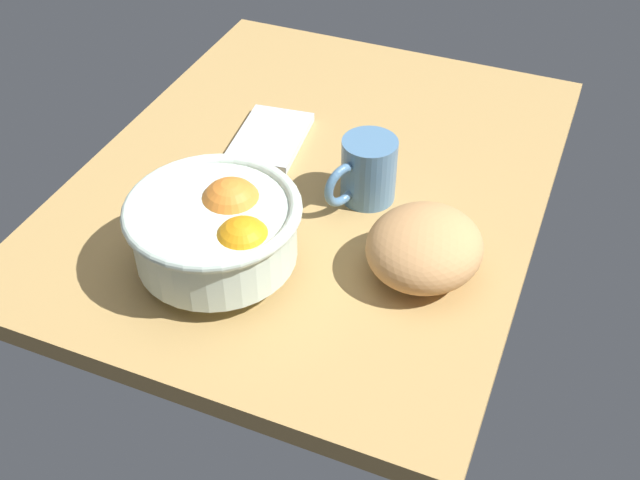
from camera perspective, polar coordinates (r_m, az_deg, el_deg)
ground_plane at (r=113.45cm, az=-0.38°, el=4.23°), size 82.28×64.85×3.00cm
fruit_bowl at (r=94.01cm, az=-7.49°, el=0.83°), size 21.52×21.52×11.62cm
bread_loaf at (r=95.01cm, az=7.73°, el=-0.53°), size 19.08×18.56×8.43cm
napkin_folded at (r=119.25cm, az=-3.71°, el=7.52°), size 16.13×11.49×1.38cm
mug at (r=105.74cm, az=3.47°, el=5.13°), size 11.54×7.76×9.26cm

